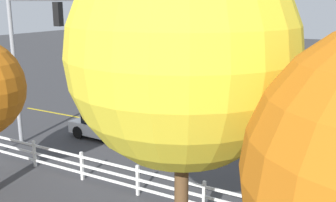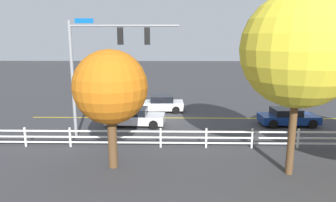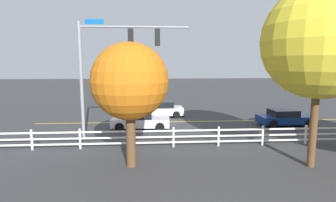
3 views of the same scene
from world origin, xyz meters
name	(u,v)px [view 2 (image 2 of 3)]	position (x,y,z in m)	size (l,w,h in m)	color
ground_plane	(159,118)	(0.00, 0.00, 0.00)	(120.00, 120.00, 0.00)	#38383A
lane_center_stripe	(210,118)	(-4.00, 0.00, 0.00)	(28.00, 0.16, 0.01)	gold
signal_assembly	(102,56)	(3.18, 4.79, 5.08)	(6.56, 0.38, 7.28)	gray
car_0	(160,104)	(-0.01, -2.15, 0.67)	(4.01, 2.00, 1.39)	silver
car_1	(135,117)	(1.65, 2.12, 0.64)	(4.24, 2.06, 1.29)	silver
car_2	(288,117)	(-9.33, 1.86, 0.61)	(4.10, 1.95, 1.24)	navy
white_rail_fence	(206,138)	(-3.00, 6.51, 0.60)	(26.10, 0.10, 1.15)	white
tree_0	(299,50)	(-6.48, 9.82, 5.66)	(5.02, 5.02, 8.19)	brown
tree_1	(110,88)	(1.79, 9.22, 3.91)	(3.47, 3.47, 5.68)	brown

